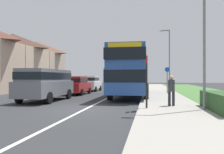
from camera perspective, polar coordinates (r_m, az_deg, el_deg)
ground_plane at (r=11.40m, az=-6.80°, el=-8.03°), size 120.00×120.00×0.00m
lane_marking_centre at (r=19.17m, az=-0.18°, el=-4.80°), size 0.14×60.00×0.01m
pavement_near_side at (r=16.95m, az=12.89°, el=-5.22°), size 3.20×68.00×0.12m
roadside_hedge at (r=11.12m, az=25.95°, el=-5.88°), size 1.10×4.03×0.90m
double_decker_bus at (r=18.55m, az=4.79°, el=1.65°), size 2.80×10.23×3.70m
parked_van_grey at (r=15.89m, az=-16.05°, el=-1.23°), size 2.11×5.36×2.10m
parked_car_red at (r=21.26m, az=-8.98°, el=-1.88°), size 2.01×4.21×1.67m
parked_car_white at (r=26.46m, az=-5.34°, el=-1.46°), size 1.89×4.00×1.74m
pedestrian_at_stop at (r=12.07m, az=14.58°, el=-2.93°), size 0.34×0.34×1.67m
bus_stop_sign at (r=10.94m, az=8.62°, el=-0.27°), size 0.09×0.52×2.60m
cycle_route_sign at (r=21.66m, az=13.60°, el=-0.49°), size 0.44×0.08×2.52m
street_lamp_near at (r=11.34m, az=21.46°, el=12.49°), size 1.14×0.20×7.00m
street_lamp_mid at (r=25.16m, az=13.85°, el=5.10°), size 1.14×0.20×6.63m
house_terrace_far_side at (r=30.81m, az=-23.56°, el=3.49°), size 6.90×17.92×7.00m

